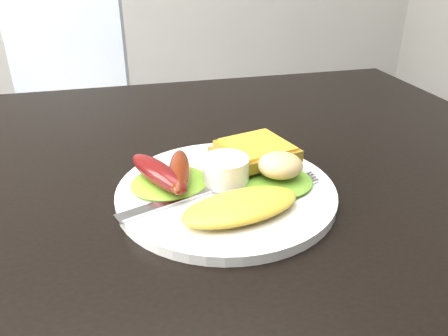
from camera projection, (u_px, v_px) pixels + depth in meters
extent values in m
cube|color=black|center=(126.00, 189.00, 0.56)|extent=(1.20, 0.80, 0.04)
cube|color=tan|center=(76.00, 143.00, 1.38)|extent=(0.48, 0.48, 0.05)
cylinder|color=white|center=(226.00, 192.00, 0.50)|extent=(0.25, 0.25, 0.01)
ellipsoid|color=#619C1E|center=(170.00, 182.00, 0.50)|extent=(0.10, 0.10, 0.01)
ellipsoid|color=#57911B|center=(279.00, 182.00, 0.51)|extent=(0.11, 0.10, 0.01)
ellipsoid|color=yellow|center=(241.00, 206.00, 0.45)|extent=(0.14, 0.09, 0.02)
ellipsoid|color=#5B0F0D|center=(158.00, 173.00, 0.49)|extent=(0.07, 0.11, 0.03)
ellipsoid|color=#602709|center=(179.00, 171.00, 0.49)|extent=(0.04, 0.10, 0.02)
cylinder|color=white|center=(226.00, 170.00, 0.50)|extent=(0.06, 0.06, 0.03)
cube|color=olive|center=(244.00, 158.00, 0.56)|extent=(0.08, 0.08, 0.01)
cube|color=olive|center=(257.00, 151.00, 0.54)|extent=(0.10, 0.10, 0.01)
ellipsoid|color=beige|center=(280.00, 165.00, 0.50)|extent=(0.06, 0.06, 0.03)
cube|color=#ADAFB7|center=(192.00, 195.00, 0.48)|extent=(0.17, 0.07, 0.00)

